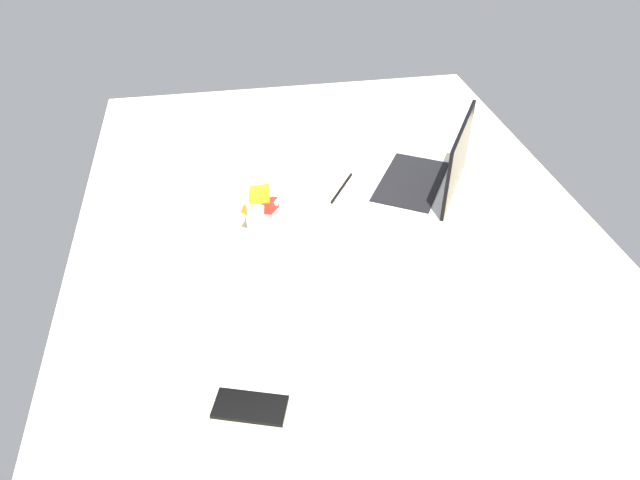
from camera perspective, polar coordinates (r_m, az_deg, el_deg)
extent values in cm
cube|color=beige|center=(168.86, 1.30, 0.11)|extent=(180.00, 140.00, 18.00)
cube|color=silver|center=(175.99, 9.33, 5.26)|extent=(40.15, 36.84, 2.00)
cube|color=black|center=(175.59, 8.90, 5.69)|extent=(33.61, 29.63, 0.40)
cube|color=black|center=(168.81, 13.37, 7.76)|extent=(28.67, 18.07, 21.00)
cylinder|color=silver|center=(154.70, -5.59, 2.61)|extent=(9.00, 9.00, 11.00)
cube|color=blue|center=(156.83, -5.38, 2.16)|extent=(6.86, 7.23, 6.85)
cube|color=yellow|center=(155.04, -5.86, 2.60)|extent=(7.00, 7.00, 4.51)
cube|color=orange|center=(153.72, -6.55, 3.15)|extent=(6.73, 6.87, 4.82)
cube|color=red|center=(150.79, -5.47, 3.44)|extent=(7.33, 7.71, 4.08)
cube|color=yellow|center=(150.59, -5.86, 4.32)|extent=(6.80, 6.03, 5.65)
cube|color=black|center=(116.93, -6.83, -15.86)|extent=(10.86, 15.43, 0.80)
cube|color=black|center=(174.00, 2.14, 5.10)|extent=(14.70, 9.58, 0.60)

